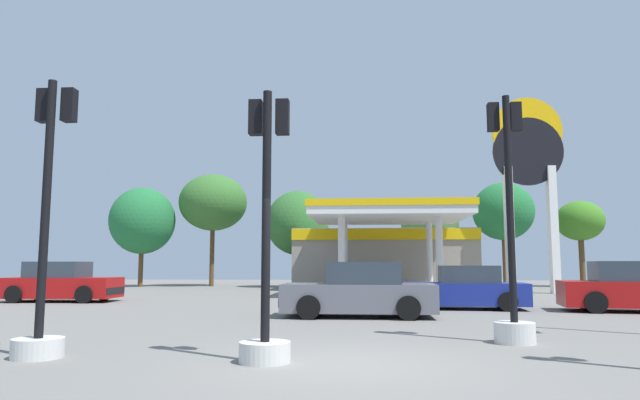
% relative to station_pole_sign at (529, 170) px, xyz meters
% --- Properties ---
extents(ground_plane, '(90.00, 90.00, 0.00)m').
position_rel_station_pole_sign_xyz_m(ground_plane, '(-8.97, -21.19, -6.39)').
color(ground_plane, slate).
rests_on(ground_plane, ground).
extents(gas_station, '(10.29, 13.73, 4.27)m').
position_rel_station_pole_sign_xyz_m(gas_station, '(-7.50, 3.41, -4.39)').
color(gas_station, gray).
rests_on(gas_station, ground).
extents(station_pole_sign, '(3.61, 0.56, 10.28)m').
position_rel_station_pole_sign_xyz_m(station_pole_sign, '(0.00, 0.00, 0.00)').
color(station_pole_sign, white).
rests_on(station_pole_sign, ground).
extents(car_0, '(4.66, 2.55, 1.58)m').
position_rel_station_pole_sign_xyz_m(car_0, '(-0.20, -11.24, -5.67)').
color(car_0, black).
rests_on(car_0, ground).
extents(car_1, '(4.13, 2.07, 1.44)m').
position_rel_station_pole_sign_xyz_m(car_1, '(-5.30, -10.50, -5.74)').
color(car_1, black).
rests_on(car_1, ground).
extents(car_2, '(4.51, 2.18, 1.59)m').
position_rel_station_pole_sign_xyz_m(car_2, '(-20.77, -8.00, -5.67)').
color(car_2, black).
rests_on(car_2, ground).
extents(car_3, '(4.35, 2.03, 1.55)m').
position_rel_station_pole_sign_xyz_m(car_3, '(-8.80, -13.59, -5.69)').
color(car_3, black).
rests_on(car_3, ground).
extents(traffic_signal_0, '(0.79, 0.79, 4.24)m').
position_rel_station_pole_sign_xyz_m(traffic_signal_0, '(-10.18, -21.05, -5.00)').
color(traffic_signal_0, silver).
rests_on(traffic_signal_0, ground).
extents(traffic_signal_1, '(0.79, 0.79, 4.56)m').
position_rel_station_pole_sign_xyz_m(traffic_signal_1, '(-13.87, -20.93, -4.90)').
color(traffic_signal_1, silver).
rests_on(traffic_signal_1, ground).
extents(traffic_signal_3, '(0.76, 0.76, 4.81)m').
position_rel_station_pole_sign_xyz_m(traffic_signal_3, '(-5.83, -18.64, -4.89)').
color(traffic_signal_3, silver).
rests_on(traffic_signal_3, ground).
extents(tree_0, '(4.32, 4.32, 6.62)m').
position_rel_station_pole_sign_xyz_m(tree_0, '(-23.48, 6.71, -2.01)').
color(tree_0, brown).
rests_on(tree_0, ground).
extents(tree_1, '(4.64, 4.64, 7.66)m').
position_rel_station_pole_sign_xyz_m(tree_1, '(-19.01, 7.93, -0.69)').
color(tree_1, brown).
rests_on(tree_1, ground).
extents(tree_2, '(4.08, 4.08, 6.27)m').
position_rel_station_pole_sign_xyz_m(tree_2, '(-12.98, 6.59, -2.23)').
color(tree_2, brown).
rests_on(tree_2, ground).
extents(tree_3, '(3.77, 3.77, 5.84)m').
position_rel_station_pole_sign_xyz_m(tree_3, '(-4.29, 7.67, -2.32)').
color(tree_3, brown).
rests_on(tree_3, ground).
extents(tree_4, '(3.89, 3.89, 6.74)m').
position_rel_station_pole_sign_xyz_m(tree_4, '(0.35, 7.06, -1.53)').
color(tree_4, brown).
rests_on(tree_4, ground).
extents(tree_5, '(3.10, 3.10, 5.68)m').
position_rel_station_pole_sign_xyz_m(tree_5, '(5.69, 8.59, -2.07)').
color(tree_5, brown).
rests_on(tree_5, ground).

